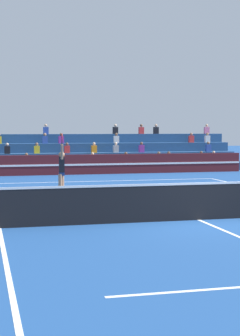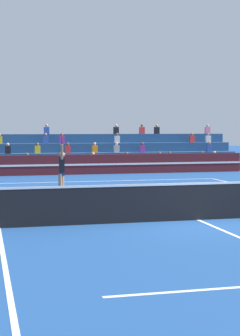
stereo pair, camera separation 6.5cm
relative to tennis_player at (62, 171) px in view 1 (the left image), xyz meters
name	(u,v)px [view 1 (the left image)]	position (x,y,z in m)	size (l,w,h in m)	color
ground_plane	(199,220)	(3.05, -5.83, -0.99)	(120.00, 120.00, 0.00)	navy
court_lines	(199,220)	(3.05, -5.83, -0.98)	(11.10, 23.90, 0.01)	white
tennis_net	(199,201)	(3.05, -5.83, -0.44)	(12.00, 0.10, 1.10)	slate
sponsor_banner_wall	(90,164)	(3.05, 10.24, -0.44)	(18.00, 0.26, 1.10)	#51191E
bleacher_stand	(80,157)	(3.06, 13.41, -0.15)	(19.14, 3.80, 2.83)	navy
tennis_player	(62,171)	(0.00, 0.00, 0.00)	(0.38, 1.11, 2.45)	#9E7051
tennis_ball	(20,189)	(-1.30, 2.99, -0.95)	(0.07, 0.07, 0.07)	#C6DB33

